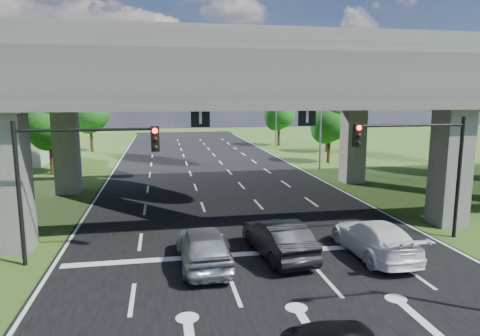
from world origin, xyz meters
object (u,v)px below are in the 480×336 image
object	(u,v)px
signal_right	(421,155)
streetlight_far	(317,108)
car_silver	(203,246)
car_dark	(278,238)
car_white	(374,238)
signal_left	(73,165)
streetlight_beyond	(273,105)

from	to	relation	value
signal_right	streetlight_far	bearing A→B (deg)	83.53
car_silver	car_dark	size ratio (longest dim) A/B	1.00
streetlight_far	car_white	xyz separation A→B (m)	(-5.28, -21.64, -5.04)
signal_left	streetlight_beyond	distance (m)	40.30
car_silver	car_dark	world-z (taller)	car_silver
signal_right	signal_left	bearing A→B (deg)	180.00
signal_left	streetlight_beyond	size ratio (longest dim) A/B	0.60
signal_right	streetlight_far	distance (m)	20.25
signal_right	car_white	bearing A→B (deg)	-152.27
streetlight_far	car_dark	world-z (taller)	streetlight_far
car_white	car_silver	bearing A→B (deg)	-2.28
car_dark	car_white	world-z (taller)	car_dark
streetlight_far	streetlight_beyond	size ratio (longest dim) A/B	1.00
signal_left	car_white	size ratio (longest dim) A/B	1.12
signal_right	streetlight_beyond	xyz separation A→B (m)	(2.27, 36.06, 1.66)
car_white	streetlight_far	bearing A→B (deg)	-104.57
car_silver	car_white	xyz separation A→B (m)	(7.49, -0.19, -0.07)
signal_right	signal_left	size ratio (longest dim) A/B	1.00
signal_left	streetlight_far	bearing A→B (deg)	48.22
car_silver	signal_right	bearing A→B (deg)	-174.40
streetlight_far	car_white	world-z (taller)	streetlight_far
streetlight_beyond	car_white	size ratio (longest dim) A/B	1.87
streetlight_far	car_silver	bearing A→B (deg)	-120.77
streetlight_beyond	car_white	xyz separation A→B (m)	(-5.28, -37.64, -5.04)
signal_left	car_white	bearing A→B (deg)	-7.13
signal_right	streetlight_far	size ratio (longest dim) A/B	0.60
streetlight_far	streetlight_beyond	distance (m)	16.00
car_dark	car_white	bearing A→B (deg)	164.33
signal_left	streetlight_far	size ratio (longest dim) A/B	0.60
car_dark	car_white	size ratio (longest dim) A/B	0.93
car_dark	signal_left	bearing A→B (deg)	-13.37
car_silver	car_white	distance (m)	7.49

